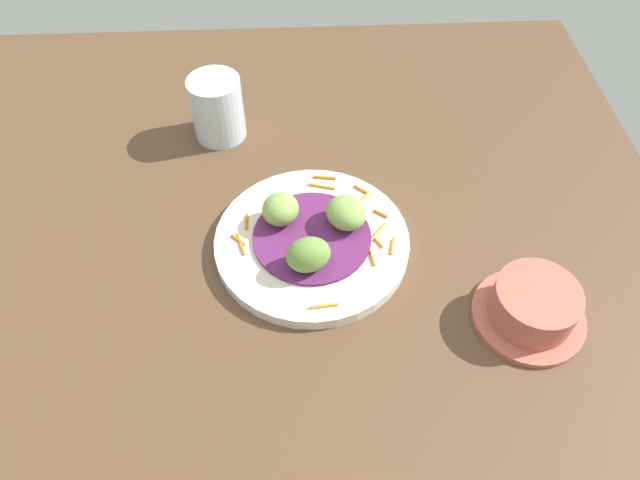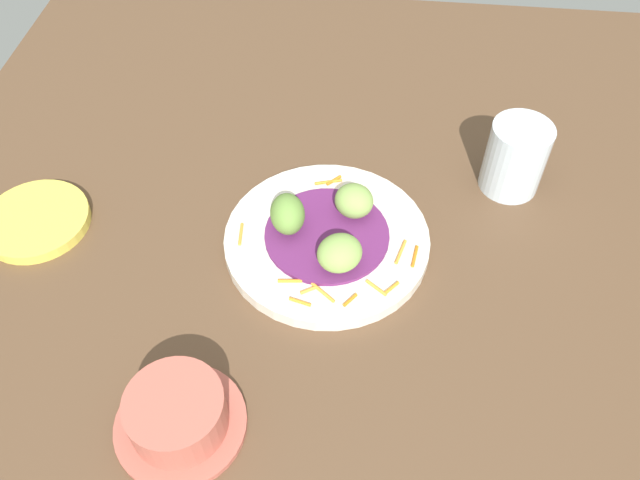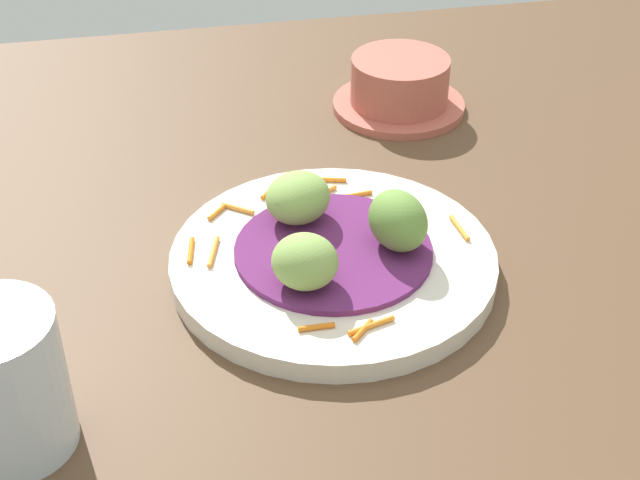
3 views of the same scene
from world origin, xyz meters
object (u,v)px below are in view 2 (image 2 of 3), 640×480
(main_plate, at_px, (327,240))
(guac_scoop_center, at_px, (354,201))
(side_plate_small, at_px, (36,221))
(terracotta_bowl, at_px, (177,415))
(guac_scoop_left, at_px, (340,253))
(guac_scoop_right, at_px, (288,214))
(water_glass, at_px, (515,157))

(main_plate, bearing_deg, guac_scoop_center, 143.00)
(side_plate_small, height_order, terracotta_bowl, terracotta_bowl)
(side_plate_small, bearing_deg, guac_scoop_left, 84.32)
(guac_scoop_right, distance_m, terracotta_bowl, 0.27)
(terracotta_bowl, relative_size, water_glass, 1.37)
(main_plate, relative_size, water_glass, 2.59)
(main_plate, height_order, guac_scoop_center, guac_scoop_center)
(guac_scoop_left, height_order, terracotta_bowl, guac_scoop_left)
(guac_scoop_left, bearing_deg, main_plate, -157.00)
(guac_scoop_center, xyz_separation_m, terracotta_bowl, (0.29, -0.15, -0.02))
(guac_scoop_center, relative_size, terracotta_bowl, 0.37)
(guac_scoop_left, xyz_separation_m, guac_scoop_center, (-0.08, 0.01, 0.00))
(guac_scoop_right, relative_size, side_plate_small, 0.41)
(guac_scoop_center, relative_size, side_plate_small, 0.37)
(main_plate, distance_m, side_plate_small, 0.37)
(terracotta_bowl, bearing_deg, guac_scoop_right, 164.09)
(side_plate_small, height_order, water_glass, water_glass)
(guac_scoop_left, xyz_separation_m, side_plate_small, (-0.04, -0.39, -0.04))
(guac_scoop_right, bearing_deg, main_plate, 83.00)
(guac_scoop_center, distance_m, terracotta_bowl, 0.33)
(water_glass, bearing_deg, guac_scoop_right, -65.79)
(main_plate, relative_size, terracotta_bowl, 1.89)
(guac_scoop_left, height_order, guac_scoop_center, same)
(main_plate, relative_size, guac_scoop_left, 4.67)
(guac_scoop_left, distance_m, guac_scoop_right, 0.09)
(guac_scoop_right, xyz_separation_m, water_glass, (-0.13, 0.28, 0.00))
(guac_scoop_center, distance_m, water_glass, 0.22)
(water_glass, bearing_deg, terracotta_bowl, -42.64)
(guac_scoop_center, xyz_separation_m, guac_scoop_right, (0.03, -0.08, 0.00))
(guac_scoop_left, bearing_deg, guac_scoop_right, -127.00)
(water_glass, bearing_deg, guac_scoop_left, -50.22)
(main_plate, height_order, guac_scoop_right, guac_scoop_right)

